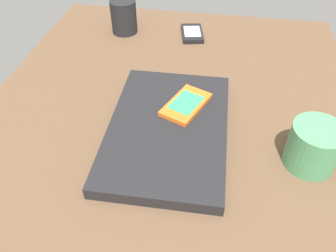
# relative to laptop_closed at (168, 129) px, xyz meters

# --- Properties ---
(desk_surface) EXTENTS (1.20, 0.80, 0.03)m
(desk_surface) POSITION_rel_laptop_closed_xyz_m (-0.05, 0.01, -0.03)
(desk_surface) COLOR brown
(desk_surface) RESTS_ON ground
(laptop_closed) EXTENTS (0.35, 0.23, 0.02)m
(laptop_closed) POSITION_rel_laptop_closed_xyz_m (0.00, 0.00, 0.00)
(laptop_closed) COLOR black
(laptop_closed) RESTS_ON desk_surface
(cell_phone_on_laptop) EXTENTS (0.13, 0.10, 0.01)m
(cell_phone_on_laptop) POSITION_rel_laptop_closed_xyz_m (0.06, -0.03, 0.02)
(cell_phone_on_laptop) COLOR orange
(cell_phone_on_laptop) RESTS_ON laptop_closed
(cell_phone_on_desk) EXTENTS (0.11, 0.08, 0.01)m
(cell_phone_on_desk) POSITION_rel_laptop_closed_xyz_m (0.40, -0.00, -0.01)
(cell_phone_on_desk) COLOR black
(cell_phone_on_desk) RESTS_ON desk_surface
(pen_cup) EXTENTS (0.07, 0.07, 0.09)m
(pen_cup) POSITION_rel_laptop_closed_xyz_m (0.39, 0.19, 0.03)
(pen_cup) COLOR black
(pen_cup) RESTS_ON desk_surface
(coffee_mug) EXTENTS (0.12, 0.09, 0.08)m
(coffee_mug) POSITION_rel_laptop_closed_xyz_m (-0.03, -0.26, 0.03)
(coffee_mug) COLOR #4C9360
(coffee_mug) RESTS_ON desk_surface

